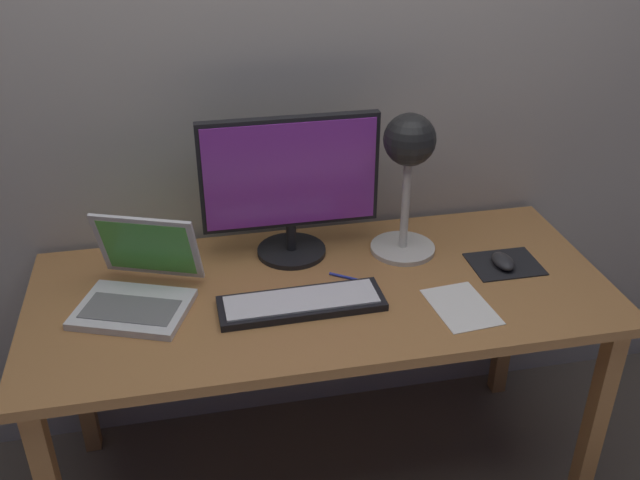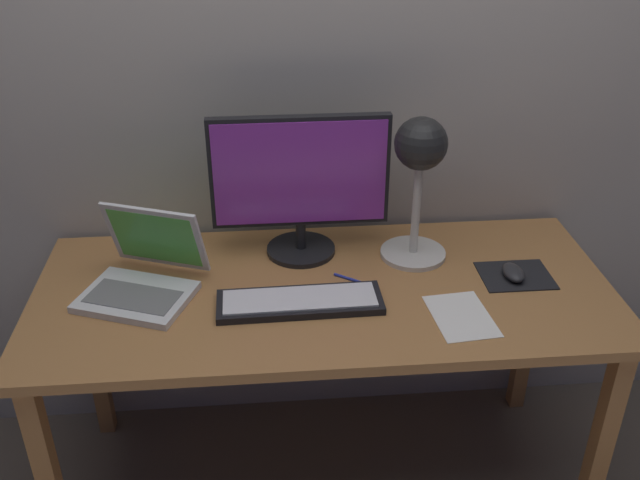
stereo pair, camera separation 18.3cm
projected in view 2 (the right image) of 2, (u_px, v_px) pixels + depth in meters
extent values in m
plane|color=brown|center=(323.00, 476.00, 2.32)|extent=(4.80, 4.80, 0.00)
cube|color=#A8A099|center=(312.00, 48.00, 2.04)|extent=(4.80, 0.06, 2.60)
cube|color=#A8703D|center=(324.00, 292.00, 1.97)|extent=(1.60, 0.70, 0.03)
cube|color=#A8703D|center=(600.00, 449.00, 1.96)|extent=(0.05, 0.05, 0.71)
cube|color=#A8703D|center=(93.00, 348.00, 2.35)|extent=(0.05, 0.05, 0.71)
cube|color=#A8703D|center=(528.00, 325.00, 2.46)|extent=(0.05, 0.05, 0.71)
cylinder|color=black|center=(301.00, 249.00, 2.13)|extent=(0.20, 0.20, 0.01)
cylinder|color=black|center=(301.00, 235.00, 2.11)|extent=(0.03, 0.03, 0.08)
cube|color=black|center=(300.00, 171.00, 2.01)|extent=(0.51, 0.03, 0.33)
cube|color=purple|center=(300.00, 174.00, 1.99)|extent=(0.49, 0.00, 0.30)
cube|color=black|center=(300.00, 302.00, 1.88)|extent=(0.44, 0.15, 0.02)
cube|color=silver|center=(300.00, 299.00, 1.88)|extent=(0.41, 0.12, 0.01)
cube|color=silver|center=(136.00, 297.00, 1.90)|extent=(0.34, 0.30, 0.02)
cube|color=slate|center=(133.00, 297.00, 1.89)|extent=(0.27, 0.20, 0.00)
cube|color=silver|center=(156.00, 237.00, 1.96)|extent=(0.29, 0.17, 0.21)
cube|color=#59C64C|center=(156.00, 237.00, 1.96)|extent=(0.26, 0.15, 0.18)
cylinder|color=beige|center=(413.00, 253.00, 2.11)|extent=(0.19, 0.19, 0.01)
cylinder|color=silver|center=(416.00, 204.00, 2.03)|extent=(0.02, 0.02, 0.31)
sphere|color=black|center=(421.00, 144.00, 1.94)|extent=(0.15, 0.15, 0.15)
sphere|color=#FFEAB2|center=(421.00, 158.00, 1.95)|extent=(0.05, 0.05, 0.05)
cube|color=black|center=(515.00, 276.00, 2.01)|extent=(0.20, 0.16, 0.00)
ellipsoid|color=#28282B|center=(514.00, 273.00, 1.99)|extent=(0.06, 0.10, 0.03)
cube|color=white|center=(461.00, 316.00, 1.84)|extent=(0.17, 0.22, 0.00)
cylinder|color=#2633A5|center=(356.00, 281.00, 1.98)|extent=(0.12, 0.09, 0.01)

